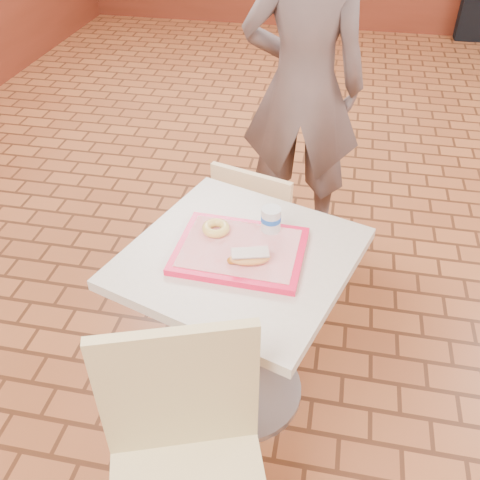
% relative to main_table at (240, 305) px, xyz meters
% --- Properties ---
extents(main_table, '(0.75, 0.75, 0.79)m').
position_rel_main_table_xyz_m(main_table, '(0.00, 0.00, 0.00)').
color(main_table, '#BCAD97').
rests_on(main_table, ground).
extents(chair_main_front, '(0.58, 0.58, 0.98)m').
position_rel_main_table_xyz_m(chair_main_front, '(-0.02, -0.67, 0.01)').
color(chair_main_front, tan).
rests_on(chair_main_front, ground).
extents(chair_main_back, '(0.47, 0.47, 0.82)m').
position_rel_main_table_xyz_m(chair_main_back, '(-0.02, 0.59, -0.07)').
color(chair_main_back, '#EAC48C').
rests_on(chair_main_back, ground).
extents(customer, '(0.67, 0.46, 1.79)m').
position_rel_main_table_xyz_m(customer, '(0.08, 1.27, 0.36)').
color(customer, brown).
rests_on(customer, ground).
extents(serving_tray, '(0.44, 0.35, 0.03)m').
position_rel_main_table_xyz_m(serving_tray, '(-0.00, 0.00, 0.27)').
color(serving_tray, red).
rests_on(serving_tray, main_table).
extents(ring_donut, '(0.13, 0.13, 0.03)m').
position_rel_main_table_xyz_m(ring_donut, '(-0.10, 0.07, 0.30)').
color(ring_donut, '#E4B853').
rests_on(ring_donut, serving_tray).
extents(long_john_donut, '(0.15, 0.11, 0.04)m').
position_rel_main_table_xyz_m(long_john_donut, '(0.05, -0.07, 0.31)').
color(long_john_donut, '#E28E42').
rests_on(long_john_donut, serving_tray).
extents(paper_cup, '(0.07, 0.07, 0.09)m').
position_rel_main_table_xyz_m(paper_cup, '(0.09, 0.12, 0.33)').
color(paper_cup, silver).
rests_on(paper_cup, serving_tray).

